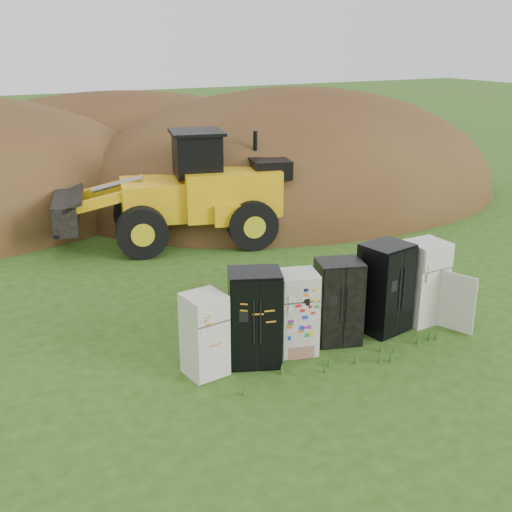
{
  "coord_description": "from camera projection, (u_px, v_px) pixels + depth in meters",
  "views": [
    {
      "loc": [
        -6.48,
        -9.49,
        5.82
      ],
      "look_at": [
        -0.48,
        2.0,
        1.31
      ],
      "focal_mm": 45.0,
      "sensor_mm": 36.0,
      "label": 1
    }
  ],
  "objects": [
    {
      "name": "ground",
      "position": [
        324.0,
        344.0,
        12.69
      ],
      "size": [
        120.0,
        120.0,
        0.0
      ],
      "primitive_type": "plane",
      "color": "#2B4A13",
      "rests_on": "ground"
    },
    {
      "name": "fridge_leftmost",
      "position": [
        204.0,
        335.0,
        11.37
      ],
      "size": [
        0.76,
        0.73,
        1.53
      ],
      "primitive_type": null,
      "rotation": [
        0.0,
        0.0,
        0.13
      ],
      "color": "silver",
      "rests_on": "ground"
    },
    {
      "name": "fridge_black_side",
      "position": [
        255.0,
        318.0,
        11.72
      ],
      "size": [
        1.15,
        1.04,
        1.81
      ],
      "primitive_type": null,
      "rotation": [
        0.0,
        0.0,
        -0.38
      ],
      "color": "black",
      "rests_on": "ground"
    },
    {
      "name": "fridge_sticker",
      "position": [
        297.0,
        313.0,
        12.16
      ],
      "size": [
        0.87,
        0.83,
        1.62
      ],
      "primitive_type": null,
      "rotation": [
        0.0,
        0.0,
        -0.26
      ],
      "color": "silver",
      "rests_on": "ground"
    },
    {
      "name": "fridge_dark_mid",
      "position": [
        338.0,
        302.0,
        12.57
      ],
      "size": [
        1.03,
        0.93,
        1.69
      ],
      "primitive_type": null,
      "rotation": [
        0.0,
        0.0,
        -0.3
      ],
      "color": "black",
      "rests_on": "ground"
    },
    {
      "name": "fridge_black_right",
      "position": [
        385.0,
        288.0,
        13.02
      ],
      "size": [
        1.06,
        0.94,
        1.86
      ],
      "primitive_type": null,
      "rotation": [
        0.0,
        0.0,
        0.19
      ],
      "color": "black",
      "rests_on": "ground"
    },
    {
      "name": "fridge_open_door",
      "position": [
        423.0,
        282.0,
        13.46
      ],
      "size": [
        0.82,
        0.75,
        1.77
      ],
      "primitive_type": null,
      "rotation": [
        0.0,
        0.0,
        0.02
      ],
      "color": "silver",
      "rests_on": "ground"
    },
    {
      "name": "wheel_loader",
      "position": [
        170.0,
        189.0,
        18.29
      ],
      "size": [
        7.17,
        4.25,
        3.25
      ],
      "primitive_type": null,
      "rotation": [
        0.0,
        0.0,
        -0.24
      ],
      "color": "#F1A710",
      "rests_on": "ground"
    },
    {
      "name": "dirt_mound_right",
      "position": [
        293.0,
        194.0,
        24.62
      ],
      "size": [
        16.88,
        12.38,
        7.97
      ],
      "primitive_type": "ellipsoid",
      "color": "#462A16",
      "rests_on": "ground"
    },
    {
      "name": "dirt_mound_back",
      "position": [
        117.0,
        170.0,
        28.93
      ],
      "size": [
        19.08,
        12.72,
        6.9
      ],
      "primitive_type": "ellipsoid",
      "color": "#462A16",
      "rests_on": "ground"
    }
  ]
}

